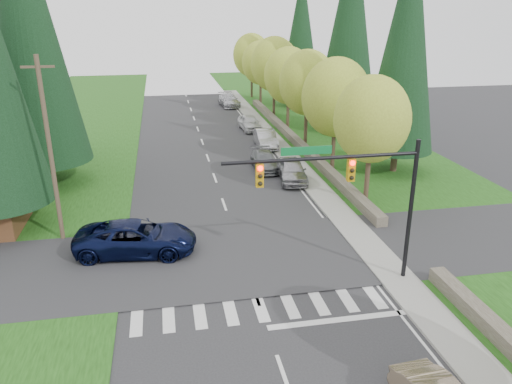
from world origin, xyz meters
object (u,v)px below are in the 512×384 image
object	(u,v)px
parked_car_b	(265,161)
parked_car_c	(266,139)
parked_car_d	(250,123)
parked_car_e	(229,100)
suv_navy	(136,238)
parked_car_a	(292,170)

from	to	relation	value
parked_car_b	parked_car_c	xyz separation A→B (m)	(1.40, 6.49, 0.13)
parked_car_c	parked_car_d	distance (m)	7.00
parked_car_d	parked_car_e	world-z (taller)	parked_car_e
parked_car_c	parked_car_e	size ratio (longest dim) A/B	0.91
suv_navy	parked_car_c	xyz separation A→B (m)	(10.97, 19.48, -0.06)
suv_navy	parked_car_a	world-z (taller)	suv_navy
parked_car_e	parked_car_a	bearing A→B (deg)	-93.67
parked_car_c	parked_car_d	world-z (taller)	parked_car_c
parked_car_c	parked_car_a	bearing A→B (deg)	-87.62
suv_navy	parked_car_c	size ratio (longest dim) A/B	1.28
parked_car_a	parked_car_c	bearing A→B (deg)	96.37
parked_car_a	parked_car_c	xyz separation A→B (m)	(0.02, 9.65, -0.02)
suv_navy	parked_car_b	world-z (taller)	suv_navy
parked_car_a	parked_car_d	world-z (taller)	parked_car_a
parked_car_a	parked_car_b	xyz separation A→B (m)	(-1.38, 3.15, -0.14)
suv_navy	parked_car_e	bearing A→B (deg)	-7.52
parked_car_a	parked_car_d	bearing A→B (deg)	97.28
parked_car_a	parked_car_c	distance (m)	9.65
suv_navy	parked_car_c	bearing A→B (deg)	-22.37
parked_car_c	suv_navy	bearing A→B (deg)	-116.90
suv_navy	parked_car_d	xyz separation A→B (m)	(10.71, 26.48, -0.09)
parked_car_d	suv_navy	bearing A→B (deg)	-116.13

